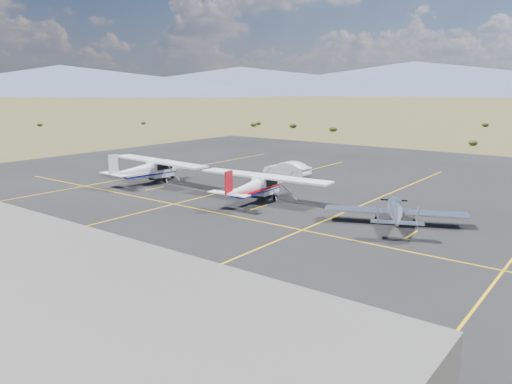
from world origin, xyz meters
TOP-DOWN VIEW (x-y plane):
  - ground at (0.00, 0.00)m, footprint 1600.00×1600.00m
  - apron at (0.00, 7.00)m, footprint 72.00×72.00m
  - aircraft_low_wing at (-1.68, -1.97)m, footprint 6.54×8.49m
  - aircraft_cessna at (-1.64, 8.79)m, footprint 6.58×10.96m
  - aircraft_plain at (-1.63, 20.78)m, footprint 6.85×11.42m
  - sedan at (8.16, 12.63)m, footprint 1.61×4.51m

SIDE VIEW (x-z plane):
  - ground at x=0.00m, z-range 0.00..0.00m
  - apron at x=0.00m, z-range -0.01..0.01m
  - sedan at x=8.16m, z-range 0.01..1.49m
  - aircraft_low_wing at x=-1.68m, z-range -0.04..1.86m
  - aircraft_cessna at x=-1.64m, z-range -0.15..2.62m
  - aircraft_plain at x=-1.63m, z-range -0.16..2.72m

